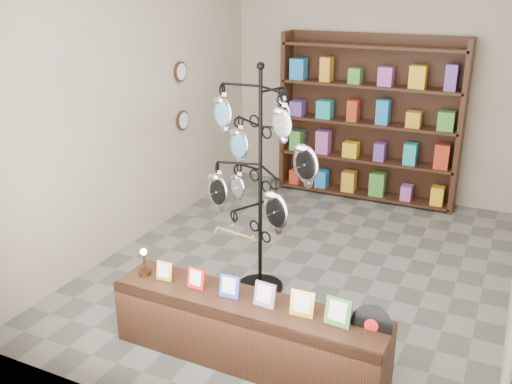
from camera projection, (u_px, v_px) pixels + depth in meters
ground at (305, 265)px, 6.05m from camera, size 5.00×5.00×0.00m
room_envelope at (311, 91)px, 5.40m from camera, size 5.00×5.00×5.00m
display_tree at (260, 165)px, 5.17m from camera, size 1.16×1.13×2.19m
front_shelf at (247, 331)px, 4.44m from camera, size 2.21×0.48×0.78m
back_shelving at (368, 124)px, 7.63m from camera, size 2.42×0.36×2.20m
wall_clocks at (182, 96)px, 6.99m from camera, size 0.03×0.24×0.84m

